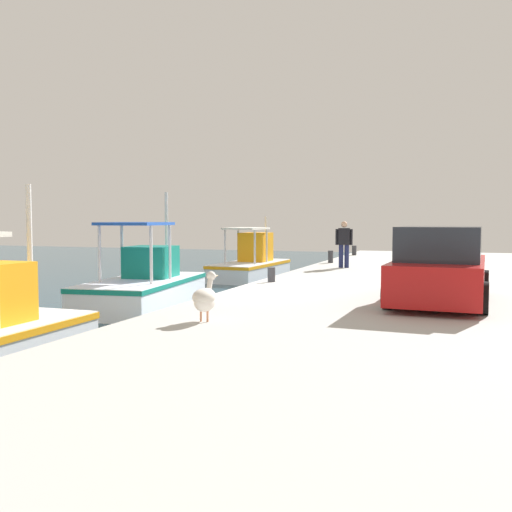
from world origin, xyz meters
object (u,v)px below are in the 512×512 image
at_px(mooring_bollard_second, 331,257).
at_px(mooring_bollard_third, 354,250).
at_px(mooring_bollard_nearest, 271,275).
at_px(parked_car, 440,268).
at_px(fishing_boat_second, 144,286).
at_px(fisherman_standing, 344,242).
at_px(pelican, 205,298).
at_px(fishing_boat_third, 251,264).

height_order(mooring_bollard_second, mooring_bollard_third, mooring_bollard_second).
xyz_separation_m(mooring_bollard_nearest, mooring_bollard_second, (7.38, 0.00, 0.04)).
height_order(parked_car, mooring_bollard_nearest, parked_car).
height_order(fishing_boat_second, fisherman_standing, fishing_boat_second).
distance_m(fishing_boat_second, pelican, 6.99).
bearing_deg(pelican, fisherman_standing, -0.34).
relative_size(fisherman_standing, mooring_bollard_nearest, 4.15).
bearing_deg(mooring_bollard_nearest, fisherman_standing, -10.21).
bearing_deg(pelican, parked_car, -45.13).
bearing_deg(fisherman_standing, mooring_bollard_third, 7.43).
distance_m(fishing_boat_second, mooring_bollard_third, 13.79).
xyz_separation_m(mooring_bollard_second, mooring_bollard_third, (5.18, 0.00, -0.01)).
distance_m(pelican, fisherman_standing, 11.42).
relative_size(fisherman_standing, mooring_bollard_second, 3.40).
xyz_separation_m(fishing_boat_third, mooring_bollard_nearest, (-7.78, -3.51, 0.37)).
relative_size(fishing_boat_third, pelican, 5.15).
bearing_deg(fishing_boat_third, mooring_bollard_third, -36.30).
bearing_deg(mooring_bollard_second, fishing_boat_second, 156.38).
bearing_deg(mooring_bollard_nearest, fishing_boat_second, 102.10).
bearing_deg(mooring_bollard_second, parked_car, -155.65).
xyz_separation_m(fishing_boat_second, fisherman_standing, (6.03, -4.51, 1.09)).
relative_size(pelican, mooring_bollard_nearest, 2.40).
xyz_separation_m(parked_car, mooring_bollard_third, (15.10, 4.49, -0.48)).
bearing_deg(fishing_boat_third, fishing_boat_second, 179.65).
relative_size(fishing_boat_second, fisherman_standing, 3.09).
relative_size(mooring_bollard_nearest, mooring_bollard_third, 0.86).
bearing_deg(fishing_boat_second, mooring_bollard_third, -14.97).
bearing_deg(mooring_bollard_second, mooring_bollard_third, 0.00).
height_order(fishing_boat_second, mooring_bollard_third, fishing_boat_second).
xyz_separation_m(pelican, mooring_bollard_nearest, (6.14, 0.88, -0.20)).
bearing_deg(mooring_bollard_nearest, mooring_bollard_third, 0.00).
bearing_deg(fishing_boat_third, pelican, -162.49).
bearing_deg(mooring_bollard_third, parked_car, -163.44).
distance_m(fisherman_standing, parked_car, 8.58).
height_order(fishing_boat_second, pelican, fishing_boat_second).
height_order(mooring_bollard_nearest, mooring_bollard_third, mooring_bollard_third).
relative_size(mooring_bollard_nearest, mooring_bollard_second, 0.82).
distance_m(pelican, mooring_bollard_nearest, 6.20).
distance_m(fishing_boat_second, mooring_bollard_nearest, 3.66).
bearing_deg(mooring_bollard_third, mooring_bollard_nearest, -180.00).
xyz_separation_m(mooring_bollard_nearest, mooring_bollard_third, (12.55, 0.00, 0.03)).
bearing_deg(fishing_boat_second, fisherman_standing, -36.77).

